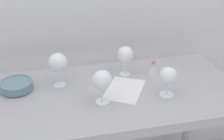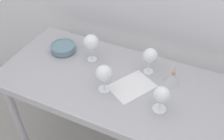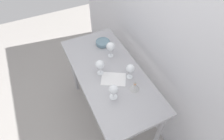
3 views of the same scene
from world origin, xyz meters
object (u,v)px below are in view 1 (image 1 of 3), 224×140
tasting_bowl (16,85)px  decanter_funnel (153,68)px  wine_glass_near_right (168,76)px  wine_glass_near_center (102,81)px  wine_glass_far_right (125,55)px  wine_glass_far_left (58,63)px  tasting_sheet_upper (124,90)px

tasting_bowl → decanter_funnel: decanter_funnel is taller
wine_glass_near_right → decanter_funnel: (0.01, 0.22, -0.07)m
wine_glass_near_center → wine_glass_far_right: size_ratio=1.00×
wine_glass_far_left → decanter_funnel: (0.52, 0.01, -0.09)m
wine_glass_near_center → decanter_funnel: (0.33, 0.21, -0.08)m
wine_glass_far_left → tasting_sheet_upper: 0.37m
wine_glass_far_right → tasting_sheet_upper: wine_glass_far_right is taller
wine_glass_near_center → wine_glass_far_left: wine_glass_far_left is taller
wine_glass_near_right → tasting_sheet_upper: bearing=153.9°
decanter_funnel → tasting_bowl: bearing=-179.5°
wine_glass_far_left → wine_glass_far_right: bearing=6.2°
decanter_funnel → wine_glass_near_right: bearing=-91.5°
wine_glass_far_right → decanter_funnel: (0.15, -0.03, -0.08)m
wine_glass_near_right → decanter_funnel: wine_glass_near_right is taller
wine_glass_far_left → decanter_funnel: wine_glass_far_left is taller
tasting_bowl → decanter_funnel: 0.74m
wine_glass_near_center → wine_glass_near_right: wine_glass_near_center is taller
wine_glass_near_center → wine_glass_near_right: size_ratio=1.10×
wine_glass_far_right → wine_glass_near_center: bearing=-125.8°
wine_glass_near_center → tasting_bowl: size_ratio=1.02×
tasting_sheet_upper → decanter_funnel: (0.20, 0.13, 0.04)m
tasting_sheet_upper → decanter_funnel: size_ratio=1.93×
wine_glass_near_center → wine_glass_far_right: 0.30m
tasting_sheet_upper → tasting_bowl: size_ratio=1.47×
wine_glass_near_center → decanter_funnel: size_ratio=1.34×
wine_glass_far_left → wine_glass_near_right: bearing=-22.7°
wine_glass_far_right → tasting_sheet_upper: (-0.04, -0.16, -0.12)m
tasting_bowl → wine_glass_near_right: bearing=-16.4°
wine_glass_near_right → wine_glass_far_left: 0.56m
tasting_bowl → wine_glass_far_right: bearing=3.9°
wine_glass_near_right → wine_glass_far_left: size_ratio=0.84×
wine_glass_far_left → decanter_funnel: size_ratio=1.45×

